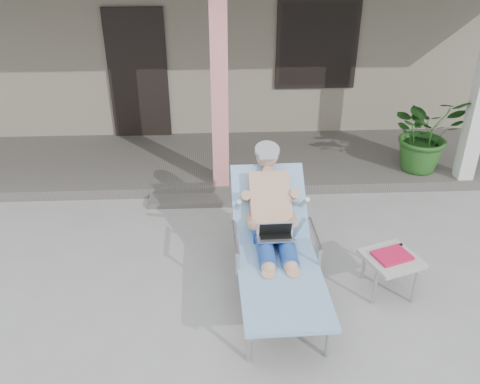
{
  "coord_description": "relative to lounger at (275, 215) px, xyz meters",
  "views": [
    {
      "loc": [
        -0.05,
        -4.23,
        3.54
      ],
      "look_at": [
        0.19,
        0.6,
        0.85
      ],
      "focal_mm": 38.0,
      "sensor_mm": 36.0,
      "label": 1
    }
  ],
  "objects": [
    {
      "name": "ground",
      "position": [
        -0.52,
        -0.08,
        -0.86
      ],
      "size": [
        60.0,
        60.0,
        0.0
      ],
      "primitive_type": "plane",
      "color": "#9E9E99",
      "rests_on": "ground"
    },
    {
      "name": "house",
      "position": [
        -0.52,
        6.41,
        0.8
      ],
      "size": [
        10.4,
        5.4,
        3.3
      ],
      "color": "gray",
      "rests_on": "ground"
    },
    {
      "name": "porch_deck",
      "position": [
        -0.52,
        2.92,
        -0.79
      ],
      "size": [
        10.0,
        2.0,
        0.15
      ],
      "primitive_type": "cube",
      "color": "#605B56",
      "rests_on": "ground"
    },
    {
      "name": "porch_step",
      "position": [
        -0.52,
        1.77,
        -0.83
      ],
      "size": [
        2.0,
        0.3,
        0.07
      ],
      "primitive_type": "cube",
      "color": "#605B56",
      "rests_on": "ground"
    },
    {
      "name": "lounger",
      "position": [
        0.0,
        0.0,
        0.0
      ],
      "size": [
        0.86,
        2.18,
        1.4
      ],
      "rotation": [
        0.0,
        0.0,
        0.02
      ],
      "color": "#B7B7BC",
      "rests_on": "ground"
    },
    {
      "name": "side_table",
      "position": [
        1.2,
        -0.17,
        -0.47
      ],
      "size": [
        0.66,
        0.66,
        0.46
      ],
      "rotation": [
        0.0,
        0.0,
        0.34
      ],
      "color": "#B1B2AD",
      "rests_on": "ground"
    },
    {
      "name": "potted_palm",
      "position": [
        2.46,
        2.38,
        -0.14
      ],
      "size": [
        1.19,
        1.08,
        1.14
      ],
      "primitive_type": "imported",
      "rotation": [
        0.0,
        0.0,
        0.21
      ],
      "color": "#26591E",
      "rests_on": "porch_deck"
    }
  ]
}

